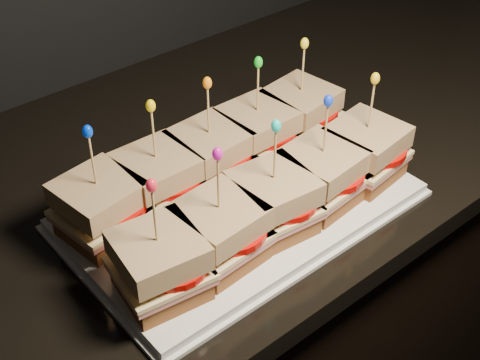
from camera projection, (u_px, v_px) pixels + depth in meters
granite_slab at (21, 254)px, 0.87m from camera, size 2.67×0.65×0.03m
platter at (240, 207)px, 0.90m from camera, size 0.45×0.28×0.02m
platter_rim at (240, 210)px, 0.91m from camera, size 0.46×0.29×0.01m
sandwich_0_bread_bot at (103, 225)px, 0.84m from camera, size 0.10×0.10×0.02m
sandwich_0_ham at (102, 215)px, 0.83m from camera, size 0.11×0.11×0.01m
sandwich_0_cheese at (101, 211)px, 0.83m from camera, size 0.11×0.11×0.01m
sandwich_0_tomato at (111, 205)px, 0.82m from camera, size 0.09×0.09×0.01m
sandwich_0_bread_top at (98, 194)px, 0.81m from camera, size 0.10×0.10×0.03m
sandwich_0_pick at (93, 163)px, 0.78m from camera, size 0.00×0.00×0.09m
sandwich_0_frill at (88, 131)px, 0.75m from camera, size 0.01×0.01×0.02m
sandwich_1_bread_bot at (159, 197)px, 0.88m from camera, size 0.09×0.09×0.02m
sandwich_1_ham at (159, 188)px, 0.87m from camera, size 0.10×0.10×0.01m
sandwich_1_cheese at (158, 183)px, 0.87m from camera, size 0.10×0.10×0.01m
sandwich_1_tomato at (168, 177)px, 0.87m from camera, size 0.09×0.09×0.01m
sandwich_1_bread_top at (157, 166)px, 0.85m from camera, size 0.09×0.09×0.03m
sandwich_1_pick at (154, 137)px, 0.83m from camera, size 0.00×0.00×0.09m
sandwich_1_frill at (151, 106)px, 0.80m from camera, size 0.01×0.01×0.02m
sandwich_2_bread_bot at (210, 172)px, 0.93m from camera, size 0.09×0.09×0.02m
sandwich_2_ham at (210, 163)px, 0.92m from camera, size 0.10×0.10×0.01m
sandwich_2_cheese at (210, 159)px, 0.91m from camera, size 0.11×0.10×0.01m
sandwich_2_tomato at (219, 153)px, 0.91m from camera, size 0.09×0.09×0.01m
sandwich_2_bread_top at (209, 142)px, 0.90m from camera, size 0.10×0.10×0.03m
sandwich_2_pick at (208, 113)px, 0.87m from camera, size 0.00×0.00×0.09m
sandwich_2_frill at (207, 83)px, 0.84m from camera, size 0.01×0.01×0.02m
sandwich_3_bread_bot at (257, 149)px, 0.97m from camera, size 0.09×0.09×0.02m
sandwich_3_ham at (257, 140)px, 0.96m from camera, size 0.10×0.10×0.01m
sandwich_3_cheese at (257, 136)px, 0.96m from camera, size 0.10×0.10×0.01m
sandwich_3_tomato at (266, 130)px, 0.95m from camera, size 0.09×0.09×0.01m
sandwich_3_bread_top at (257, 120)px, 0.94m from camera, size 0.09×0.09×0.03m
sandwich_3_pick at (258, 92)px, 0.91m from camera, size 0.00×0.00×0.09m
sandwich_3_frill at (258, 62)px, 0.88m from camera, size 0.01×0.01×0.02m
sandwich_4_bread_bot at (299, 128)px, 1.01m from camera, size 0.10×0.10×0.02m
sandwich_4_ham at (300, 119)px, 1.00m from camera, size 0.11×0.11×0.01m
sandwich_4_cheese at (300, 115)px, 1.00m from camera, size 0.11×0.11×0.01m
sandwich_4_tomato at (309, 110)px, 1.00m from camera, size 0.09×0.09×0.01m
sandwich_4_bread_top at (301, 99)px, 0.98m from camera, size 0.10×0.10×0.03m
sandwich_4_pick at (303, 72)px, 0.96m from camera, size 0.00×0.00×0.09m
sandwich_4_frill at (305, 43)px, 0.93m from camera, size 0.01×0.01×0.02m
sandwich_5_bread_bot at (162, 282)px, 0.76m from camera, size 0.10×0.10×0.02m
sandwich_5_ham at (160, 272)px, 0.75m from camera, size 0.11×0.11×0.01m
sandwich_5_cheese at (160, 268)px, 0.75m from camera, size 0.11×0.11×0.01m
sandwich_5_tomato at (171, 261)px, 0.75m from camera, size 0.09×0.09×0.01m
sandwich_5_bread_top at (158, 250)px, 0.73m from camera, size 0.10×0.10×0.03m
sandwich_5_pick at (155, 219)px, 0.70m from camera, size 0.00×0.00×0.09m
sandwich_5_frill at (151, 186)px, 0.68m from camera, size 0.01×0.01×0.02m
sandwich_6_bread_bot at (220, 249)px, 0.81m from camera, size 0.10×0.10×0.02m
sandwich_6_ham at (220, 239)px, 0.80m from camera, size 0.10×0.10×0.01m
sandwich_6_cheese at (220, 235)px, 0.79m from camera, size 0.11×0.10×0.01m
sandwich_6_tomato at (230, 228)px, 0.79m from camera, size 0.09×0.09×0.01m
sandwich_6_bread_top at (219, 217)px, 0.78m from camera, size 0.10×0.10×0.03m
sandwich_6_pick at (218, 187)px, 0.75m from camera, size 0.00×0.00×0.09m
sandwich_6_frill at (217, 154)px, 0.72m from camera, size 0.01×0.01×0.02m
sandwich_7_bread_bot at (272, 219)px, 0.85m from camera, size 0.10×0.10×0.02m
sandwich_7_ham at (273, 209)px, 0.84m from camera, size 0.11×0.11×0.01m
sandwich_7_cheese at (273, 205)px, 0.84m from camera, size 0.11×0.11×0.01m
sandwich_7_tomato at (283, 199)px, 0.83m from camera, size 0.09×0.09×0.01m
sandwich_7_bread_top at (274, 188)px, 0.82m from camera, size 0.10×0.10×0.03m
sandwich_7_pick at (275, 158)px, 0.79m from camera, size 0.00×0.00×0.09m
sandwich_7_frill at (276, 126)px, 0.76m from camera, size 0.01×0.01×0.02m
sandwich_8_bread_bot at (320, 192)px, 0.89m from camera, size 0.10×0.10×0.02m
sandwich_8_ham at (321, 182)px, 0.88m from camera, size 0.11×0.10×0.01m
sandwich_8_cheese at (321, 178)px, 0.88m from camera, size 0.11×0.11×0.01m
sandwich_8_tomato at (331, 172)px, 0.88m from camera, size 0.09×0.09×0.01m
sandwich_8_bread_top at (323, 161)px, 0.86m from camera, size 0.10×0.10×0.03m
sandwich_8_pick at (325, 132)px, 0.83m from camera, size 0.00×0.00×0.09m
sandwich_8_frill at (328, 101)px, 0.81m from camera, size 0.01×0.01×0.02m
sandwich_9_bread_bot at (363, 167)px, 0.94m from camera, size 0.10×0.10×0.02m
sandwich_9_ham at (364, 158)px, 0.93m from camera, size 0.11×0.11×0.01m
sandwich_9_cheese at (365, 154)px, 0.92m from camera, size 0.11×0.11×0.01m
sandwich_9_tomato at (374, 148)px, 0.92m from camera, size 0.09×0.09×0.01m
sandwich_9_bread_top at (367, 137)px, 0.91m from camera, size 0.10×0.10×0.03m
sandwich_9_pick at (371, 109)px, 0.88m from camera, size 0.00×0.00×0.09m
sandwich_9_frill at (375, 78)px, 0.85m from camera, size 0.01×0.01×0.02m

